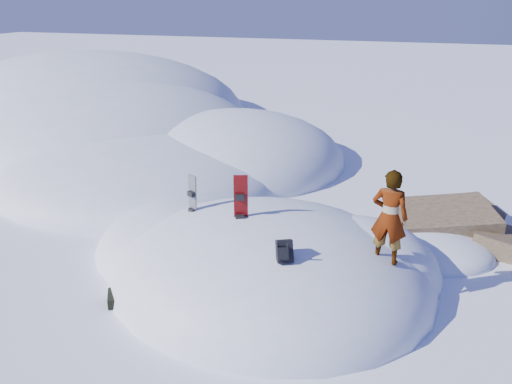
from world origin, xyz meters
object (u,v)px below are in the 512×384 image
(snowboard_red, at_px, (241,209))
(backpack, at_px, (284,251))
(person, at_px, (389,217))
(snowboard_dark, at_px, (192,204))

(snowboard_red, relative_size, backpack, 3.20)
(snowboard_red, bearing_deg, person, -21.02)
(snowboard_red, xyz_separation_m, snowboard_dark, (-1.31, 0.46, -0.24))
(snowboard_red, distance_m, backpack, 1.71)
(snowboard_dark, xyz_separation_m, backpack, (2.54, -1.63, 0.07))
(backpack, distance_m, person, 2.07)
(snowboard_dark, height_order, person, person)
(backpack, bearing_deg, snowboard_red, 110.42)
(snowboard_red, height_order, backpack, snowboard_red)
(backpack, height_order, person, person)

